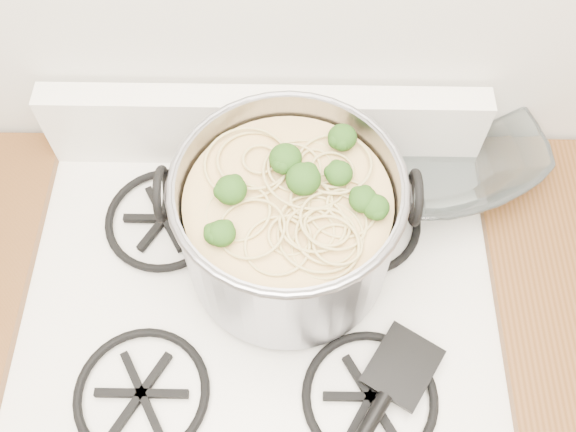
{
  "coord_description": "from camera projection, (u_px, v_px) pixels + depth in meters",
  "views": [
    {
      "loc": [
        0.05,
        0.87,
        1.87
      ],
      "look_at": [
        0.04,
        1.34,
        1.05
      ],
      "focal_mm": 40.0,
      "sensor_mm": 36.0,
      "label": 1
    }
  ],
  "objects": [
    {
      "name": "stock_pot",
      "position": [
        288.0,
        224.0,
        0.96
      ],
      "size": [
        0.37,
        0.34,
        0.23
      ],
      "color": "gray",
      "rests_on": "gas_range"
    },
    {
      "name": "counter_left",
      "position": [
        40.0,
        376.0,
        1.42
      ],
      "size": [
        0.25,
        0.65,
        0.92
      ],
      "color": "silver",
      "rests_on": "ground"
    },
    {
      "name": "glass_bowl",
      "position": [
        442.0,
        154.0,
        1.14
      ],
      "size": [
        0.17,
        0.17,
        0.03
      ],
      "primitive_type": "imported",
      "rotation": [
        0.0,
        0.0,
        0.44
      ],
      "color": "white",
      "rests_on": "gas_range"
    },
    {
      "name": "spatula",
      "position": [
        404.0,
        365.0,
        0.95
      ],
      "size": [
        0.41,
        0.42,
        0.02
      ],
      "primitive_type": null,
      "rotation": [
        0.0,
        0.0,
        -0.56
      ],
      "color": "black",
      "rests_on": "gas_range"
    },
    {
      "name": "gas_range",
      "position": [
        268.0,
        385.0,
        1.44
      ],
      "size": [
        0.76,
        0.66,
        0.92
      ],
      "color": "white",
      "rests_on": "ground"
    }
  ]
}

